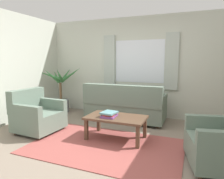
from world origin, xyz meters
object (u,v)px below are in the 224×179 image
Objects in this scene: coffee_table at (116,119)px; book_stack_on_table at (109,114)px; armchair_left at (37,115)px; couch at (124,106)px; potted_plant at (61,94)px.

book_stack_on_table is at bearing -151.97° from coffee_table.
armchair_left reaches higher than coffee_table.
coffee_table is (0.23, -1.16, 0.01)m from couch.
potted_plant is (-0.51, 1.54, 0.16)m from armchair_left.
couch is at bearing 95.60° from book_stack_on_table.
potted_plant is (-2.08, 1.37, 0.03)m from book_stack_on_table.
coffee_table is (1.68, 0.22, 0.03)m from armchair_left.
coffee_table is 3.35× the size of book_stack_on_table.
armchair_left is at bearing -71.55° from potted_plant.
armchair_left is 1.63m from potted_plant.
potted_plant is at bearing -4.29° from couch.
coffee_table is 2.56m from potted_plant.
potted_plant reaches higher than book_stack_on_table.
couch is at bearing -4.29° from potted_plant.
armchair_left is (-1.45, -1.39, -0.01)m from couch.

